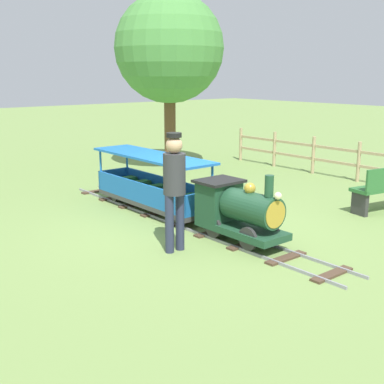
# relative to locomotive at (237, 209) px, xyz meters

# --- Properties ---
(ground_plane) EXTENTS (60.00, 60.00, 0.00)m
(ground_plane) POSITION_rel_locomotive_xyz_m (0.00, -0.91, -0.49)
(ground_plane) COLOR #75934C
(track) EXTENTS (0.68, 6.40, 0.04)m
(track) POSITION_rel_locomotive_xyz_m (0.00, -1.22, -0.47)
(track) COLOR gray
(track) RESTS_ON ground_plane
(locomotive) EXTENTS (0.64, 1.45, 1.03)m
(locomotive) POSITION_rel_locomotive_xyz_m (0.00, 0.00, 0.00)
(locomotive) COLOR #1E472D
(locomotive) RESTS_ON ground_plane
(passenger_car) EXTENTS (0.74, 2.70, 0.97)m
(passenger_car) POSITION_rel_locomotive_xyz_m (0.00, -2.12, -0.06)
(passenger_car) COLOR #3F3F3F
(passenger_car) RESTS_ON ground_plane
(conductor_person) EXTENTS (0.30, 0.30, 1.62)m
(conductor_person) POSITION_rel_locomotive_xyz_m (0.93, -0.26, 0.47)
(conductor_person) COLOR #282D47
(conductor_person) RESTS_ON ground_plane
(oak_tree_near) EXTENTS (2.66, 2.66, 4.30)m
(oak_tree_near) POSITION_rel_locomotive_xyz_m (-2.72, -5.18, 2.47)
(oak_tree_near) COLOR brown
(oak_tree_near) RESTS_ON ground_plane
(fence_section) EXTENTS (0.08, 7.48, 0.90)m
(fence_section) POSITION_rel_locomotive_xyz_m (-4.98, -1.22, -0.00)
(fence_section) COLOR tan
(fence_section) RESTS_ON ground_plane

